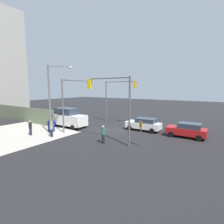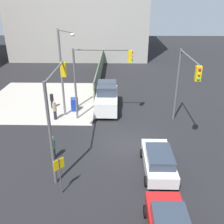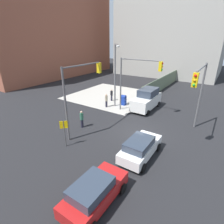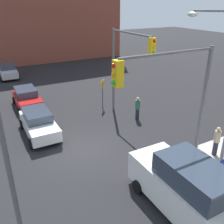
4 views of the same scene
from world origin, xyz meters
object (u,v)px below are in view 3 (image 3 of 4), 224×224
(smokestack, at_px, (95,37))
(mailbox_blue, at_px, (124,100))
(traffic_signal_nw_corner, at_px, (80,86))
(street_lamp_corner, at_px, (115,72))
(traffic_signal_se_corner, at_px, (199,88))
(van_white_delivery, at_px, (147,99))
(hatchback_red, at_px, (94,192))
(pedestrian_waiting, at_px, (82,119))
(traffic_signal_ne_corner, at_px, (135,76))
(hatchback_white, at_px, (140,147))
(pedestrian_crossing, at_px, (112,95))
(pedestrian_walking_north, at_px, (106,100))

(smokestack, distance_m, mailbox_blue, 36.47)
(traffic_signal_nw_corner, height_order, street_lamp_corner, street_lamp_corner)
(traffic_signal_nw_corner, bearing_deg, traffic_signal_se_corner, -60.96)
(van_white_delivery, bearing_deg, street_lamp_corner, 114.39)
(van_white_delivery, bearing_deg, mailbox_blue, 97.52)
(hatchback_red, bearing_deg, pedestrian_waiting, 46.67)
(traffic_signal_ne_corner, relative_size, hatchback_white, 1.49)
(hatchback_red, xyz_separation_m, hatchback_white, (5.22, -0.26, 0.00))
(pedestrian_waiting, bearing_deg, traffic_signal_nw_corner, -78.50)
(pedestrian_waiting, bearing_deg, pedestrian_crossing, 65.44)
(traffic_signal_ne_corner, xyz_separation_m, mailbox_blue, (1.70, 2.44, -3.85))
(traffic_signal_se_corner, xyz_separation_m, hatchback_white, (-5.66, 2.58, -3.79))
(pedestrian_crossing, bearing_deg, traffic_signal_se_corner, 54.53)
(traffic_signal_ne_corner, height_order, hatchback_red, traffic_signal_ne_corner)
(street_lamp_corner, bearing_deg, pedestrian_waiting, -176.98)
(traffic_signal_ne_corner, bearing_deg, hatchback_white, -149.97)
(hatchback_red, height_order, pedestrian_walking_north, pedestrian_walking_north)
(traffic_signal_ne_corner, height_order, street_lamp_corner, street_lamp_corner)
(hatchback_red, bearing_deg, traffic_signal_se_corner, -14.67)
(smokestack, relative_size, mailbox_blue, 12.76)
(mailbox_blue, height_order, van_white_delivery, van_white_delivery)
(traffic_signal_nw_corner, height_order, pedestrian_crossing, traffic_signal_nw_corner)
(traffic_signal_ne_corner, height_order, van_white_delivery, traffic_signal_ne_corner)
(smokestack, distance_m, van_white_delivery, 38.35)
(pedestrian_walking_north, bearing_deg, street_lamp_corner, 36.82)
(traffic_signal_se_corner, relative_size, street_lamp_corner, 0.81)
(traffic_signal_se_corner, bearing_deg, pedestrian_crossing, 69.75)
(mailbox_blue, distance_m, pedestrian_crossing, 2.48)
(smokestack, height_order, hatchback_red, smokestack)
(traffic_signal_se_corner, bearing_deg, van_white_delivery, 56.24)
(mailbox_blue, bearing_deg, hatchback_red, -155.60)
(traffic_signal_se_corner, height_order, street_lamp_corner, street_lamp_corner)
(traffic_signal_nw_corner, distance_m, traffic_signal_ne_corner, 7.35)
(traffic_signal_nw_corner, xyz_separation_m, van_white_delivery, (9.21, -2.70, -3.33))
(mailbox_blue, xyz_separation_m, pedestrian_waiting, (-8.20, 0.20, 0.18))
(traffic_signal_ne_corner, relative_size, hatchback_red, 1.57)
(hatchback_white, bearing_deg, smokestack, 42.65)
(mailbox_blue, xyz_separation_m, pedestrian_crossing, (0.60, 2.40, 0.13))
(hatchback_red, height_order, pedestrian_crossing, pedestrian_crossing)
(mailbox_blue, bearing_deg, pedestrian_waiting, 178.60)
(pedestrian_crossing, bearing_deg, mailbox_blue, 60.74)
(street_lamp_corner, distance_m, pedestrian_crossing, 4.63)
(smokestack, distance_m, pedestrian_waiting, 42.40)
(van_white_delivery, relative_size, pedestrian_walking_north, 2.98)
(van_white_delivery, bearing_deg, traffic_signal_ne_corner, 160.35)
(street_lamp_corner, distance_m, van_white_delivery, 5.37)
(pedestrian_crossing, bearing_deg, pedestrian_waiting, -1.19)
(street_lamp_corner, height_order, pedestrian_crossing, street_lamp_corner)
(smokestack, distance_m, traffic_signal_ne_corner, 38.70)
(mailbox_blue, relative_size, van_white_delivery, 0.26)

